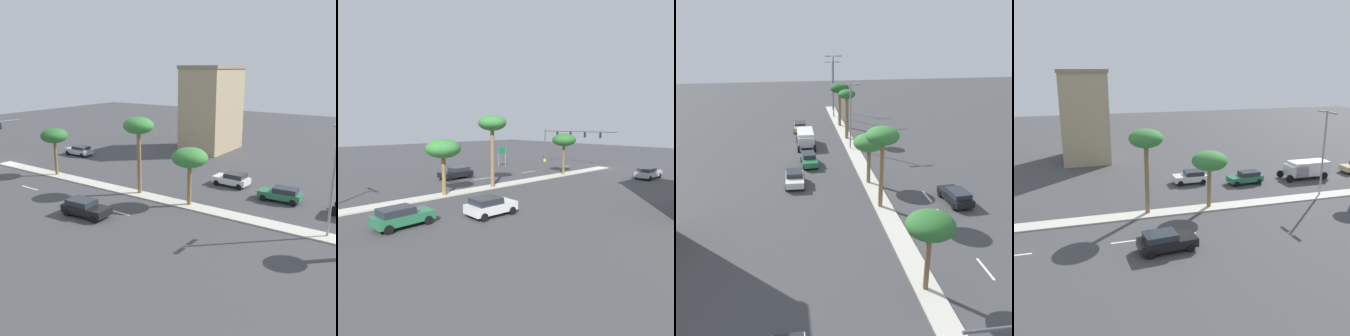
{
  "view_description": "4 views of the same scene",
  "coord_description": "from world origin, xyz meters",
  "views": [
    {
      "loc": [
        29.87,
        48.19,
        13.0
      ],
      "look_at": [
        1.18,
        28.42,
        3.82
      ],
      "focal_mm": 41.24,
      "sensor_mm": 36.0,
      "label": 1
    },
    {
      "loc": [
        -26.47,
        44.97,
        7.07
      ],
      "look_at": [
        -3.21,
        24.34,
        2.61
      ],
      "focal_mm": 32.57,
      "sensor_mm": 36.0,
      "label": 2
    },
    {
      "loc": [
        -8.88,
        -11.1,
        17.44
      ],
      "look_at": [
        -3.7,
        24.93,
        3.83
      ],
      "focal_mm": 43.35,
      "sensor_mm": 36.0,
      "label": 3
    },
    {
      "loc": [
        32.57,
        17.62,
        13.49
      ],
      "look_at": [
        -1.84,
        27.61,
        3.79
      ],
      "focal_mm": 40.17,
      "sensor_mm": 36.0,
      "label": 4
    }
  ],
  "objects": [
    {
      "name": "street_lamp_right",
      "position": [
        -0.26,
        42.64,
        5.45
      ],
      "size": [
        2.9,
        0.24,
        9.01
      ],
      "color": "gray",
      "rests_on": "median_curb"
    },
    {
      "name": "sedan_tan_leading",
      "position": [
        -6.83,
        53.28,
        0.74
      ],
      "size": [
        2.13,
        4.51,
        1.34
      ],
      "color": "tan",
      "rests_on": "ground"
    },
    {
      "name": "palm_tree_center",
      "position": [
        -0.24,
        29.91,
        4.67
      ],
      "size": [
        3.44,
        3.44,
        5.57
      ],
      "color": "olive",
      "rests_on": "median_curb"
    },
    {
      "name": "box_truck",
      "position": [
        -6.39,
        44.85,
        1.23
      ],
      "size": [
        2.5,
        6.08,
        2.15
      ],
      "color": "silver",
      "rests_on": "ground"
    },
    {
      "name": "street_lamp_outboard",
      "position": [
        0.22,
        68.09,
        5.64
      ],
      "size": [
        2.9,
        0.24,
        9.38
      ],
      "color": "gray",
      "rests_on": "median_curb"
    },
    {
      "name": "sedan_green_outboard",
      "position": [
        -6.41,
        36.86,
        0.77
      ],
      "size": [
        2.06,
        4.24,
        1.46
      ],
      "color": "#287047",
      "rests_on": "ground"
    },
    {
      "name": "sedan_white_left",
      "position": [
        -8.38,
        30.6,
        0.79
      ],
      "size": [
        2.14,
        3.97,
        1.5
      ],
      "color": "silver",
      "rests_on": "ground"
    },
    {
      "name": "lane_stripe_outboard",
      "position": [
        5.07,
        21.17,
        0.01
      ],
      "size": [
        0.2,
        2.8,
        0.01
      ],
      "primitive_type": "cube",
      "color": "silver",
      "rests_on": "ground"
    },
    {
      "name": "lane_stripe_far",
      "position": [
        5.07,
        25.45,
        0.01
      ],
      "size": [
        0.2,
        2.8,
        0.01
      ],
      "primitive_type": "cube",
      "color": "silver",
      "rests_on": "ground"
    },
    {
      "name": "palm_tree_right",
      "position": [
        -0.13,
        10.84,
        4.87
      ],
      "size": [
        3.24,
        3.24,
        5.72
      ],
      "color": "brown",
      "rests_on": "median_curb"
    },
    {
      "name": "lane_stripe_leading",
      "position": [
        5.07,
        12.53,
        0.01
      ],
      "size": [
        0.2,
        2.8,
        0.01
      ],
      "primitive_type": "cube",
      "color": "silver",
      "rests_on": "ground"
    },
    {
      "name": "palm_tree_near",
      "position": [
        -0.02,
        47.6,
        6.26
      ],
      "size": [
        2.5,
        2.5,
        7.39
      ],
      "color": "olive",
      "rests_on": "median_curb"
    },
    {
      "name": "sedan_black_near",
      "position": [
        7.36,
        23.65,
        0.79
      ],
      "size": [
        2.31,
        4.57,
        1.49
      ],
      "color": "black",
      "rests_on": "ground"
    },
    {
      "name": "street_lamp_far",
      "position": [
        -0.29,
        62.02,
        6.48
      ],
      "size": [
        2.9,
        0.24,
        11.0
      ],
      "color": "slate",
      "rests_on": "median_curb"
    },
    {
      "name": "ground_plane",
      "position": [
        0.0,
        27.63,
        0.0
      ],
      "size": [
        160.0,
        160.0,
        0.0
      ],
      "primitive_type": "plane",
      "color": "#424244"
    },
    {
      "name": "median_curb",
      "position": [
        0.0,
        35.52,
        0.06
      ],
      "size": [
        1.8,
        71.04,
        0.12
      ],
      "primitive_type": "cube",
      "color": "beige",
      "rests_on": "ground"
    },
    {
      "name": "palm_tree_trailing",
      "position": [
        -0.3,
        23.78,
        6.98
      ],
      "size": [
        3.12,
        3.12,
        7.97
      ],
      "color": "olive",
      "rests_on": "median_curb"
    },
    {
      "name": "palm_tree_front",
      "position": [
        -0.06,
        55.41,
        6.19
      ],
      "size": [
        3.16,
        3.16,
        7.2
      ],
      "color": "olive",
      "rests_on": "median_curb"
    }
  ]
}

